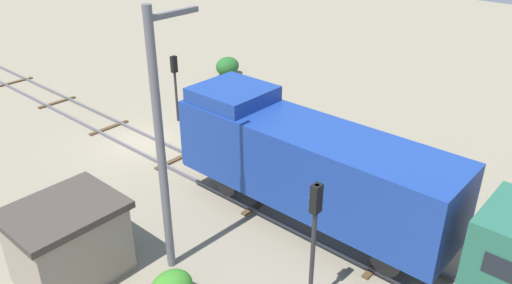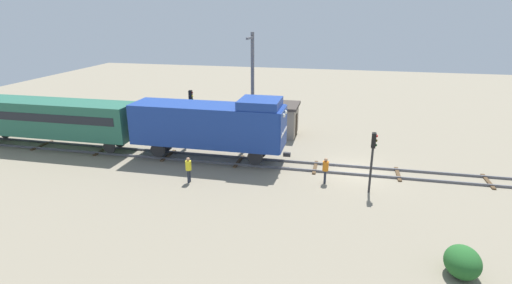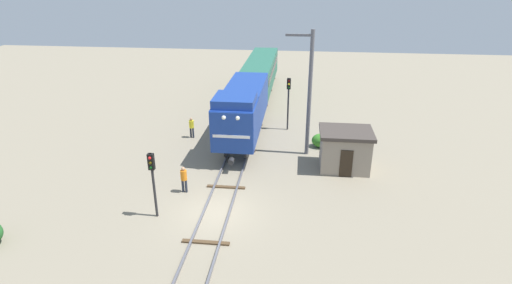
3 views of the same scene
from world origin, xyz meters
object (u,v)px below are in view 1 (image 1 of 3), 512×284
at_px(worker_near_track, 200,122).
at_px(catenary_mast, 161,143).
at_px(traffic_signal_near, 175,76).
at_px(traffic_signal_mid, 314,225).
at_px(locomotive, 306,161).
at_px(relay_hut, 69,241).
at_px(worker_by_signal, 362,162).

relative_size(worker_near_track, catenary_mast, 0.19).
distance_m(traffic_signal_near, traffic_signal_mid, 15.43).
height_order(locomotive, relay_hut, locomotive).
bearing_deg(worker_near_track, locomotive, 56.51).
distance_m(locomotive, traffic_signal_mid, 4.40).
xyz_separation_m(traffic_signal_near, catenary_mast, (8.14, 9.19, 2.09)).
bearing_deg(relay_hut, worker_near_track, -156.04).
bearing_deg(traffic_signal_near, worker_near_track, 73.63).
bearing_deg(worker_near_track, traffic_signal_mid, 45.05).
height_order(catenary_mast, relay_hut, catenary_mast).
relative_size(catenary_mast, relay_hut, 2.56).
distance_m(traffic_signal_near, catenary_mast, 12.46).
bearing_deg(worker_near_track, catenary_mast, 23.75).
height_order(traffic_signal_mid, worker_by_signal, traffic_signal_mid).
distance_m(catenary_mast, relay_hut, 4.68).
xyz_separation_m(traffic_signal_mid, worker_by_signal, (-7.60, -2.67, -2.08)).
xyz_separation_m(traffic_signal_mid, relay_hut, (4.10, -6.82, -1.69)).
relative_size(traffic_signal_mid, catenary_mast, 0.50).
relative_size(traffic_signal_mid, worker_by_signal, 2.62).
height_order(locomotive, traffic_signal_mid, locomotive).
bearing_deg(catenary_mast, locomotive, 158.25).
distance_m(traffic_signal_mid, worker_near_track, 12.80).
height_order(worker_near_track, worker_by_signal, same).
height_order(locomotive, worker_near_track, locomotive).
bearing_deg(locomotive, worker_by_signal, 178.47).
relative_size(worker_by_signal, catenary_mast, 0.19).
distance_m(worker_near_track, relay_hut, 10.84).
height_order(worker_near_track, relay_hut, relay_hut).
xyz_separation_m(worker_near_track, relay_hut, (9.90, 4.40, 0.40)).
distance_m(traffic_signal_mid, catenary_mast, 5.26).
distance_m(locomotive, worker_by_signal, 4.56).
relative_size(traffic_signal_near, catenary_mast, 0.42).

